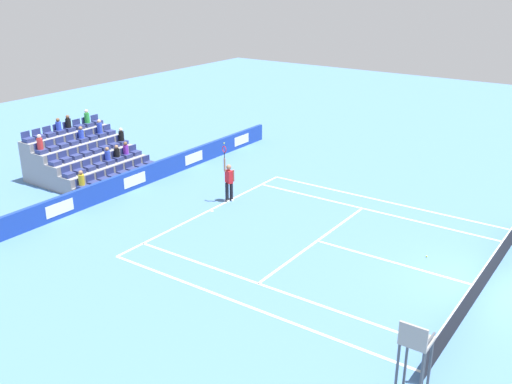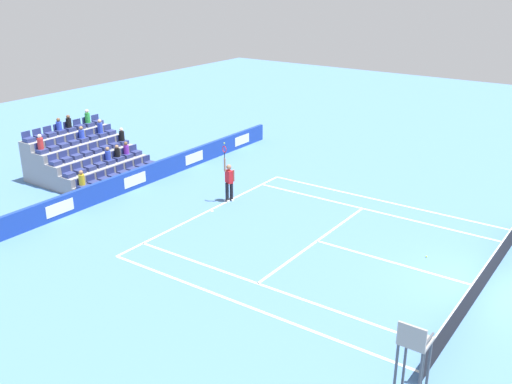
{
  "view_description": "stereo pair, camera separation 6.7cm",
  "coord_description": "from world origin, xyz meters",
  "px_view_note": "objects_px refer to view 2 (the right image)",
  "views": [
    {
      "loc": [
        18.51,
        3.56,
        10.0
      ],
      "look_at": [
        -0.7,
        -9.85,
        1.1
      ],
      "focal_mm": 40.93,
      "sensor_mm": 36.0,
      "label": 1
    },
    {
      "loc": [
        18.47,
        3.61,
        10.0
      ],
      "look_at": [
        -0.7,
        -9.85,
        1.1
      ],
      "focal_mm": 40.93,
      "sensor_mm": 36.0,
      "label": 2
    }
  ],
  "objects_px": {
    "umpire_chair": "(413,350)",
    "loose_tennis_ball": "(426,257)",
    "tennis_net": "(485,275)",
    "tennis_player": "(229,181)"
  },
  "relations": [
    {
      "from": "umpire_chair",
      "to": "loose_tennis_ball",
      "type": "distance_m",
      "value": 8.34
    },
    {
      "from": "umpire_chair",
      "to": "loose_tennis_ball",
      "type": "xyz_separation_m",
      "value": [
        -7.86,
        -2.35,
        -1.49
      ]
    },
    {
      "from": "tennis_net",
      "to": "umpire_chair",
      "type": "xyz_separation_m",
      "value": [
        6.76,
        -0.02,
        1.03
      ]
    },
    {
      "from": "tennis_net",
      "to": "tennis_player",
      "type": "distance_m",
      "value": 11.95
    },
    {
      "from": "tennis_net",
      "to": "loose_tennis_ball",
      "type": "height_order",
      "value": "tennis_net"
    },
    {
      "from": "tennis_player",
      "to": "umpire_chair",
      "type": "height_order",
      "value": "tennis_player"
    },
    {
      "from": "tennis_net",
      "to": "loose_tennis_ball",
      "type": "xyz_separation_m",
      "value": [
        -1.1,
        -2.36,
        -0.46
      ]
    },
    {
      "from": "tennis_player",
      "to": "loose_tennis_ball",
      "type": "height_order",
      "value": "tennis_player"
    },
    {
      "from": "loose_tennis_ball",
      "to": "umpire_chair",
      "type": "bearing_deg",
      "value": 16.61
    },
    {
      "from": "tennis_net",
      "to": "umpire_chair",
      "type": "height_order",
      "value": "umpire_chair"
    }
  ]
}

